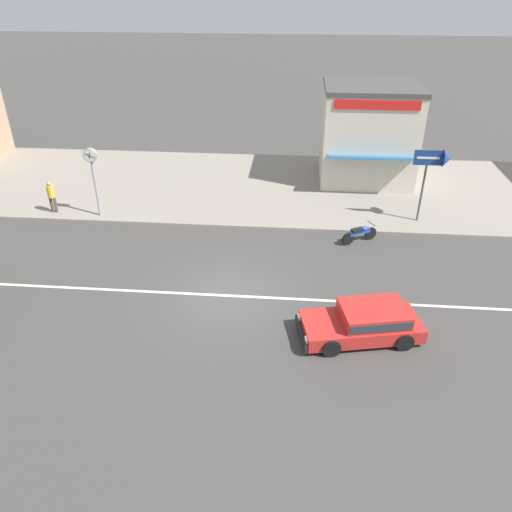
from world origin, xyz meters
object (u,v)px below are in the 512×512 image
street_clock (92,166)px  shopfront_far_kios (368,133)px  motorcycle_1 (360,233)px  arrow_signboard (441,162)px  hatchback_red_1 (365,321)px  pedestrian_mid_kerb (51,195)px

street_clock → shopfront_far_kios: size_ratio=0.63×
motorcycle_1 → arrow_signboard: 4.78m
hatchback_red_1 → street_clock: street_clock is taller
motorcycle_1 → street_clock: bearing=173.7°
shopfront_far_kios → pedestrian_mid_kerb: bearing=-159.2°
hatchback_red_1 → pedestrian_mid_kerb: 16.15m
motorcycle_1 → shopfront_far_kios: shopfront_far_kios is taller
arrow_signboard → pedestrian_mid_kerb: arrow_signboard is taller
hatchback_red_1 → arrow_signboard: size_ratio=1.21×
street_clock → arrow_signboard: bearing=2.6°
pedestrian_mid_kerb → arrow_signboard: bearing=1.8°
hatchback_red_1 → pedestrian_mid_kerb: (-14.03, 7.98, 0.47)m
hatchback_red_1 → street_clock: 14.22m
hatchback_red_1 → motorcycle_1: 6.50m
hatchback_red_1 → arrow_signboard: (3.87, 8.53, 2.46)m
motorcycle_1 → street_clock: size_ratio=0.48×
motorcycle_1 → shopfront_far_kios: (0.85, 7.33, 2.28)m
arrow_signboard → pedestrian_mid_kerb: size_ratio=2.20×
motorcycle_1 → shopfront_far_kios: bearing=83.4°
shopfront_far_kios → arrow_signboard: bearing=-64.1°
street_clock → motorcycle_1: bearing=-6.3°
motorcycle_1 → pedestrian_mid_kerb: size_ratio=1.01×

